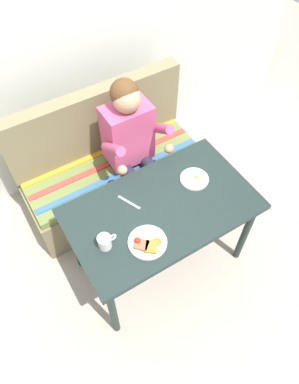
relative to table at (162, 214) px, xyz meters
The scene contains 9 objects.
ground_plane 0.65m from the table, ahead, with size 8.00×8.00×0.00m, color #A69A8B.
back_wall 1.43m from the table, 90.00° to the left, with size 4.40×0.10×2.60m, color silver.
table is the anchor object (origin of this frame).
couch 0.83m from the table, 90.00° to the left, with size 1.44×0.56×1.00m.
person 0.61m from the table, 77.91° to the left, with size 0.45×0.61×1.21m.
plate_breakfast 0.29m from the table, 140.90° to the right, with size 0.23×0.23×0.05m.
plate_eggs 0.33m from the table, 13.78° to the left, with size 0.19×0.19×0.04m.
coffee_mug 0.45m from the table, behind, with size 0.12×0.08×0.09m.
fork 0.23m from the table, 138.58° to the left, with size 0.01×0.17×0.01m, color silver.
Camera 1 is at (-0.73, -1.05, 2.60)m, focal length 33.65 mm.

